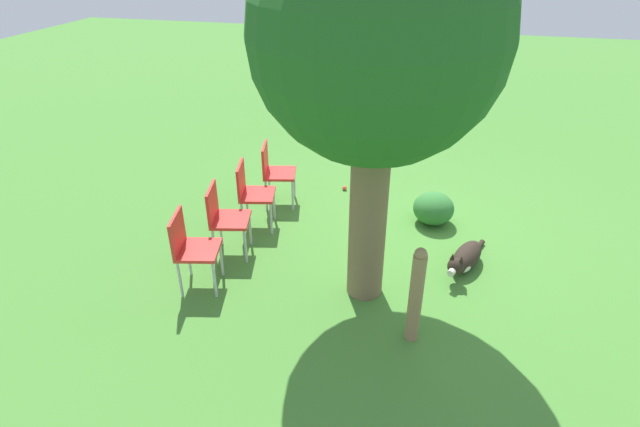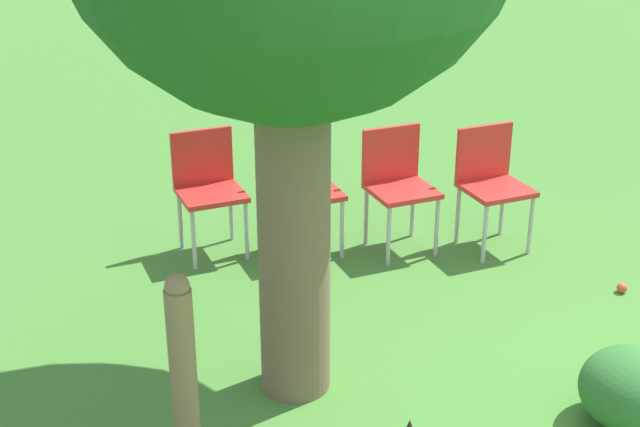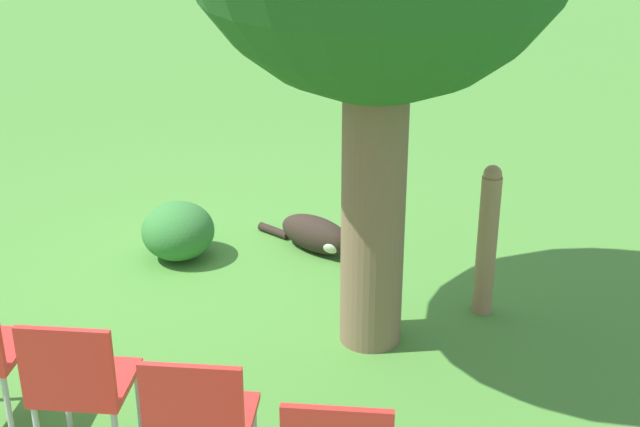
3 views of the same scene
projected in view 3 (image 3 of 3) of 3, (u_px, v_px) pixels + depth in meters
ground_plane at (244, 292)px, 6.03m from camera, size 30.00×30.00×0.00m
dog at (322, 235)px, 6.53m from camera, size 0.49×1.02×0.36m
fence_post at (487, 240)px, 5.59m from camera, size 0.13×0.13×1.01m
red_chair_1 at (79, 381)px, 4.16m from camera, size 0.51×0.52×0.87m
red_chair_2 at (200, 419)px, 3.90m from camera, size 0.51×0.52×0.87m
low_shrub at (178, 231)px, 6.43m from camera, size 0.53×0.53×0.42m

